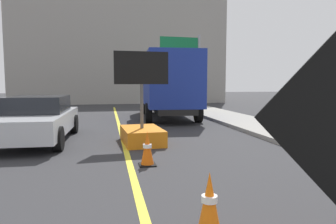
{
  "coord_description": "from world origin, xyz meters",
  "views": [
    {
      "loc": [
        -0.45,
        1.16,
        1.78
      ],
      "look_at": [
        0.59,
        6.42,
        1.27
      ],
      "focal_mm": 32.65,
      "sensor_mm": 36.0,
      "label": 1
    }
  ],
  "objects_px": {
    "arrow_board_trailer": "(142,127)",
    "traffic_cone_near_sign": "(209,203)",
    "pickup_car": "(38,119)",
    "highway_guide_sign": "(188,58)",
    "traffic_cone_mid_lane": "(147,149)",
    "box_truck": "(168,84)"
  },
  "relations": [
    {
      "from": "arrow_board_trailer",
      "to": "traffic_cone_near_sign",
      "type": "bearing_deg",
      "value": -88.26
    },
    {
      "from": "arrow_board_trailer",
      "to": "pickup_car",
      "type": "relative_size",
      "value": 0.58
    },
    {
      "from": "arrow_board_trailer",
      "to": "traffic_cone_near_sign",
      "type": "distance_m",
      "value": 5.65
    },
    {
      "from": "traffic_cone_near_sign",
      "to": "pickup_car",
      "type": "bearing_deg",
      "value": 116.53
    },
    {
      "from": "highway_guide_sign",
      "to": "traffic_cone_near_sign",
      "type": "xyz_separation_m",
      "value": [
        -4.14,
        -16.58,
        -3.05
      ]
    },
    {
      "from": "pickup_car",
      "to": "highway_guide_sign",
      "type": "height_order",
      "value": "highway_guide_sign"
    },
    {
      "from": "highway_guide_sign",
      "to": "traffic_cone_mid_lane",
      "type": "relative_size",
      "value": 6.65
    },
    {
      "from": "traffic_cone_mid_lane",
      "to": "highway_guide_sign",
      "type": "bearing_deg",
      "value": 71.61
    },
    {
      "from": "pickup_car",
      "to": "traffic_cone_near_sign",
      "type": "relative_size",
      "value": 6.17
    },
    {
      "from": "traffic_cone_near_sign",
      "to": "traffic_cone_mid_lane",
      "type": "bearing_deg",
      "value": 96.01
    },
    {
      "from": "arrow_board_trailer",
      "to": "traffic_cone_mid_lane",
      "type": "height_order",
      "value": "arrow_board_trailer"
    },
    {
      "from": "arrow_board_trailer",
      "to": "traffic_cone_near_sign",
      "type": "height_order",
      "value": "arrow_board_trailer"
    },
    {
      "from": "box_truck",
      "to": "traffic_cone_mid_lane",
      "type": "xyz_separation_m",
      "value": [
        -2.19,
        -8.74,
        -1.38
      ]
    },
    {
      "from": "pickup_car",
      "to": "traffic_cone_mid_lane",
      "type": "xyz_separation_m",
      "value": [
        2.94,
        -3.41,
        -0.33
      ]
    },
    {
      "from": "highway_guide_sign",
      "to": "traffic_cone_mid_lane",
      "type": "xyz_separation_m",
      "value": [
        -4.47,
        -13.44,
        -3.05
      ]
    },
    {
      "from": "box_truck",
      "to": "traffic_cone_near_sign",
      "type": "bearing_deg",
      "value": -98.89
    },
    {
      "from": "box_truck",
      "to": "pickup_car",
      "type": "height_order",
      "value": "box_truck"
    },
    {
      "from": "pickup_car",
      "to": "traffic_cone_mid_lane",
      "type": "bearing_deg",
      "value": -49.23
    },
    {
      "from": "box_truck",
      "to": "pickup_car",
      "type": "distance_m",
      "value": 7.47
    },
    {
      "from": "pickup_car",
      "to": "highway_guide_sign",
      "type": "xyz_separation_m",
      "value": [
        7.41,
        10.02,
        2.73
      ]
    },
    {
      "from": "traffic_cone_mid_lane",
      "to": "arrow_board_trailer",
      "type": "bearing_deg",
      "value": 86.34
    },
    {
      "from": "box_truck",
      "to": "traffic_cone_mid_lane",
      "type": "bearing_deg",
      "value": -104.07
    }
  ]
}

